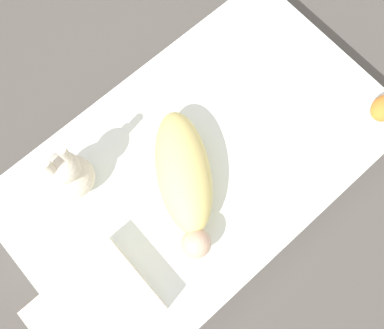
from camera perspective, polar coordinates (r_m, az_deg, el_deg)
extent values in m
plane|color=#514C47|center=(1.88, 0.96, -0.71)|extent=(12.00, 12.00, 0.00)
cube|color=white|center=(1.80, 1.00, -0.03)|extent=(1.52, 0.91, 0.16)
ellipsoid|color=#EFDB7F|center=(1.62, -1.11, -0.87)|extent=(0.41, 0.50, 0.18)
sphere|color=#DBB293|center=(1.58, 0.55, -9.99)|extent=(0.11, 0.11, 0.11)
cube|color=white|center=(1.63, -12.16, -17.68)|extent=(0.38, 0.32, 0.10)
sphere|color=beige|center=(1.68, -14.92, -1.52)|extent=(0.16, 0.16, 0.16)
sphere|color=beige|center=(1.57, -15.98, -0.38)|extent=(0.11, 0.11, 0.11)
cylinder|color=beige|center=(1.50, -17.72, -0.28)|extent=(0.03, 0.03, 0.09)
cylinder|color=beige|center=(1.50, -15.86, 1.26)|extent=(0.03, 0.03, 0.09)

